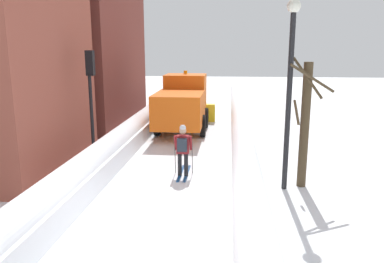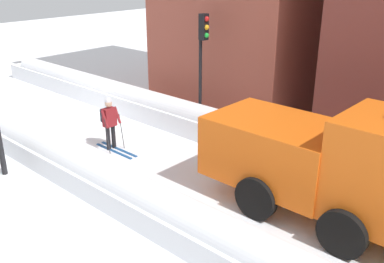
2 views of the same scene
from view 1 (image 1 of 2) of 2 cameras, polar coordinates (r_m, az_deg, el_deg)
name	(u,v)px [view 1 (image 1 of 2)]	position (r m, az deg, el deg)	size (l,w,h in m)	color
ground_plane	(191,135)	(19.40, -0.21, -0.49)	(80.00, 80.00, 0.00)	white
snowbank_left	(142,123)	(19.69, -7.47, 1.20)	(1.10, 36.00, 1.17)	white
snowbank_right	(240,127)	(19.21, 7.23, 0.74)	(1.10, 36.00, 1.08)	white
plow_truck	(183,104)	(19.96, -1.41, 4.18)	(3.20, 5.98, 3.12)	orange
skier	(183,148)	(12.97, -1.38, -2.49)	(0.62, 1.80, 1.81)	black
traffic_light_pole	(91,86)	(14.45, -14.87, 6.65)	(0.28, 0.42, 4.25)	black
street_lamp	(290,74)	(11.74, 14.48, 8.28)	(0.40, 0.40, 5.71)	black
bare_tree_near	(305,123)	(12.29, 16.53, 1.21)	(1.34, 0.96, 4.08)	#493A26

